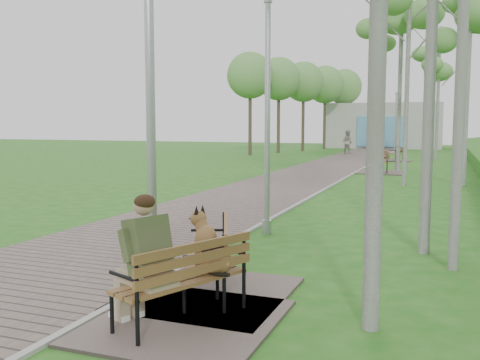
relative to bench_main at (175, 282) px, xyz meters
The scene contains 15 objects.
walkway 15.76m from the bench_main, 99.87° to the left, with size 3.50×67.00×0.04m, color #61524F.
kerb 15.55m from the bench_main, 93.50° to the left, with size 0.10×67.00×0.05m, color #999993.
building_north 45.08m from the bench_main, 93.12° to the left, with size 10.00×5.20×4.00m.
bench_main is the anchor object (origin of this frame).
bench_second 1.06m from the bench_main, 95.26° to the left, with size 1.96×2.17×1.20m.
bench_third 19.49m from the bench_main, 89.98° to the left, with size 2.04×2.27×1.25m.
bench_far 27.67m from the bench_main, 89.88° to the left, with size 1.66×1.85×1.02m.
lamp_post_near 2.16m from the bench_main, 133.05° to the left, with size 0.19×0.19×5.04m.
lamp_post_second 5.30m from the bench_main, 96.51° to the left, with size 0.18×0.18×4.73m.
lamp_post_third 27.10m from the bench_main, 91.49° to the left, with size 0.19×0.19×4.96m.
lamp_post_far 38.04m from the bench_main, 91.30° to the left, with size 0.18×0.18×4.59m.
pedestrian_near 34.46m from the bench_main, 92.63° to the left, with size 0.67×0.44×1.83m, color silver.
pedestrian_far 34.26m from the bench_main, 96.50° to the left, with size 0.84×0.65×1.72m, color gray.
birch_far_b 21.02m from the bench_main, 87.84° to the left, with size 2.76×2.76×8.68m.
birch_distant_a 30.87m from the bench_main, 85.76° to the left, with size 2.66×2.66×8.36m.
Camera 1 is at (3.64, 0.92, 2.20)m, focal length 40.00 mm.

